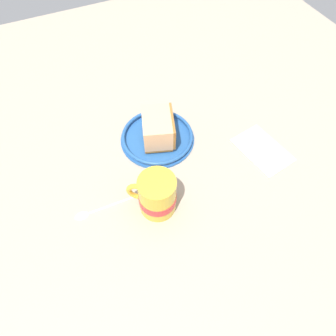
# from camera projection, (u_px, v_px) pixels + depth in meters

# --- Properties ---
(ground_plane) EXTENTS (1.55, 1.55, 0.02)m
(ground_plane) POSITION_uv_depth(u_px,v_px,m) (167.00, 169.00, 0.72)
(ground_plane) COLOR tan
(small_plate) EXTENTS (0.18, 0.18, 0.02)m
(small_plate) POSITION_uv_depth(u_px,v_px,m) (157.00, 137.00, 0.75)
(small_plate) COLOR #26599E
(small_plate) RESTS_ON ground_plane
(cake_slice) EXTENTS (0.11, 0.10, 0.06)m
(cake_slice) POSITION_uv_depth(u_px,v_px,m) (158.00, 128.00, 0.72)
(cake_slice) COLOR #9E662D
(cake_slice) RESTS_ON small_plate
(tea_mug) EXTENTS (0.08, 0.09, 0.10)m
(tea_mug) POSITION_uv_depth(u_px,v_px,m) (157.00, 195.00, 0.61)
(tea_mug) COLOR gold
(tea_mug) RESTS_ON ground_plane
(teaspoon) EXTENTS (0.02, 0.13, 0.01)m
(teaspoon) POSITION_uv_depth(u_px,v_px,m) (92.00, 211.00, 0.64)
(teaspoon) COLOR silver
(teaspoon) RESTS_ON ground_plane
(folded_napkin) EXTENTS (0.15, 0.11, 0.01)m
(folded_napkin) POSITION_uv_depth(u_px,v_px,m) (262.00, 150.00, 0.73)
(folded_napkin) COLOR beige
(folded_napkin) RESTS_ON ground_plane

